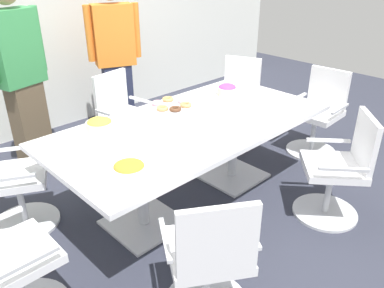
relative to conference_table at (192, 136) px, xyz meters
The scene contains 18 objects.
ground_plane 0.63m from the conference_table, ahead, with size 10.00×10.00×0.01m, color #2D303D.
back_wall 2.52m from the conference_table, 90.00° to the left, with size 8.00×0.10×2.80m, color silver.
conference_table is the anchor object (origin of this frame).
office_chair_0 1.24m from the conference_table, 55.39° to the right, with size 0.76×0.76×0.91m.
office_chair_1 1.68m from the conference_table, ahead, with size 0.56×0.56×0.91m.
office_chair_2 1.54m from the conference_table, 25.00° to the left, with size 0.71×0.71×0.91m.
office_chair_3 1.13m from the conference_table, 87.14° to the left, with size 0.63×0.63×0.91m.
office_chair_4 1.50m from the conference_table, 151.25° to the left, with size 0.73×0.73×0.91m.
office_chair_5 1.70m from the conference_table, behind, with size 0.54×0.54×0.91m.
office_chair_6 1.28m from the conference_table, 129.51° to the right, with size 0.75×0.75×0.91m.
person_standing_0 1.80m from the conference_table, 114.27° to the left, with size 0.61×0.32×1.83m.
person_standing_1 1.74m from the conference_table, 76.86° to the left, with size 0.60×0.37×1.77m.
snack_bowl_chips_yellow 0.77m from the conference_table, 146.87° to the left, with size 0.22×0.22×0.10m.
snack_bowl_chips_orange 0.94m from the conference_table, 159.61° to the right, with size 0.22×0.22×0.09m.
snack_bowl_candy_mix 0.80m from the conference_table, 19.37° to the left, with size 0.19×0.19×0.11m.
donut_platter 0.43m from the conference_table, 72.95° to the left, with size 0.37×0.36×0.04m.
plate_stack 0.47m from the conference_table, 44.06° to the right, with size 0.21×0.21×0.04m.
napkin_pile 0.67m from the conference_table, 13.75° to the right, with size 0.15×0.15×0.07m, color white.
Camera 1 is at (-2.06, -2.12, 2.03)m, focal length 36.25 mm.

